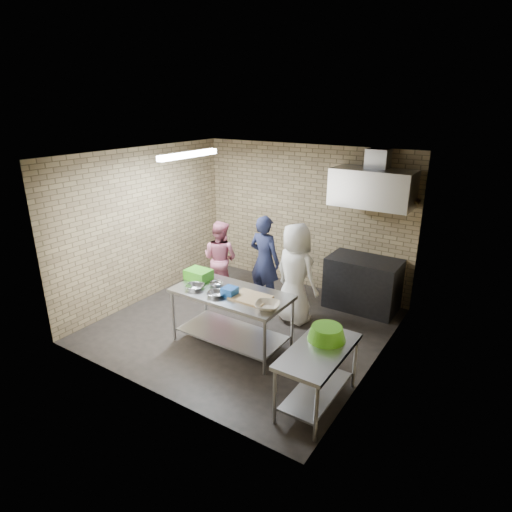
{
  "coord_description": "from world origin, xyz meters",
  "views": [
    {
      "loc": [
        3.5,
        -5.03,
        3.41
      ],
      "look_at": [
        0.1,
        0.2,
        1.15
      ],
      "focal_mm": 30.05,
      "sensor_mm": 36.0,
      "label": 1
    }
  ],
  "objects_px": {
    "stove": "(363,284)",
    "man_navy": "(265,261)",
    "green_basin": "(327,333)",
    "bottle_green": "(404,194)",
    "green_crate": "(199,274)",
    "woman_white": "(295,274)",
    "woman_pink": "(220,258)",
    "prep_table": "(232,319)",
    "blue_tub": "(230,292)",
    "side_counter": "(317,377)"
  },
  "relations": [
    {
      "from": "stove",
      "to": "man_navy",
      "type": "relative_size",
      "value": 0.74
    },
    {
      "from": "green_basin",
      "to": "bottle_green",
      "type": "relative_size",
      "value": 3.07
    },
    {
      "from": "green_crate",
      "to": "woman_white",
      "type": "bearing_deg",
      "value": 43.46
    },
    {
      "from": "man_navy",
      "to": "woman_pink",
      "type": "xyz_separation_m",
      "value": [
        -0.88,
        -0.12,
        -0.1
      ]
    },
    {
      "from": "prep_table",
      "to": "stove",
      "type": "relative_size",
      "value": 1.41
    },
    {
      "from": "woman_pink",
      "to": "prep_table",
      "type": "bearing_deg",
      "value": 128.82
    },
    {
      "from": "blue_tub",
      "to": "man_navy",
      "type": "xyz_separation_m",
      "value": [
        -0.39,
        1.54,
        -0.1
      ]
    },
    {
      "from": "green_crate",
      "to": "blue_tub",
      "type": "relative_size",
      "value": 2.0
    },
    {
      "from": "blue_tub",
      "to": "green_basin",
      "type": "relative_size",
      "value": 0.41
    },
    {
      "from": "green_basin",
      "to": "man_navy",
      "type": "distance_m",
      "value": 2.6
    },
    {
      "from": "man_navy",
      "to": "woman_pink",
      "type": "distance_m",
      "value": 0.89
    },
    {
      "from": "side_counter",
      "to": "bottle_green",
      "type": "height_order",
      "value": "bottle_green"
    },
    {
      "from": "bottle_green",
      "to": "woman_pink",
      "type": "distance_m",
      "value": 3.33
    },
    {
      "from": "prep_table",
      "to": "stove",
      "type": "xyz_separation_m",
      "value": [
        1.17,
        2.22,
        0.03
      ]
    },
    {
      "from": "blue_tub",
      "to": "man_navy",
      "type": "bearing_deg",
      "value": 104.12
    },
    {
      "from": "woman_pink",
      "to": "woman_white",
      "type": "distance_m",
      "value": 1.64
    },
    {
      "from": "woman_pink",
      "to": "woman_white",
      "type": "height_order",
      "value": "woman_white"
    },
    {
      "from": "green_basin",
      "to": "bottle_green",
      "type": "bearing_deg",
      "value": 89.58
    },
    {
      "from": "side_counter",
      "to": "stove",
      "type": "height_order",
      "value": "stove"
    },
    {
      "from": "green_basin",
      "to": "man_navy",
      "type": "bearing_deg",
      "value": 138.38
    },
    {
      "from": "green_basin",
      "to": "green_crate",
      "type": "bearing_deg",
      "value": 170.07
    },
    {
      "from": "man_navy",
      "to": "woman_white",
      "type": "bearing_deg",
      "value": 163.32
    },
    {
      "from": "stove",
      "to": "blue_tub",
      "type": "bearing_deg",
      "value": -115.9
    },
    {
      "from": "prep_table",
      "to": "green_crate",
      "type": "relative_size",
      "value": 4.5
    },
    {
      "from": "woman_white",
      "to": "prep_table",
      "type": "bearing_deg",
      "value": 86.0
    },
    {
      "from": "side_counter",
      "to": "bottle_green",
      "type": "xyz_separation_m",
      "value": [
        0.0,
        2.99,
        1.64
      ]
    },
    {
      "from": "green_crate",
      "to": "man_navy",
      "type": "relative_size",
      "value": 0.23
    },
    {
      "from": "woman_white",
      "to": "bottle_green",
      "type": "bearing_deg",
      "value": -118.09
    },
    {
      "from": "bottle_green",
      "to": "man_navy",
      "type": "bearing_deg",
      "value": -152.68
    },
    {
      "from": "prep_table",
      "to": "man_navy",
      "type": "xyz_separation_m",
      "value": [
        -0.34,
        1.44,
        0.38
      ]
    },
    {
      "from": "stove",
      "to": "woman_white",
      "type": "bearing_deg",
      "value": -126.2
    },
    {
      "from": "side_counter",
      "to": "bottle_green",
      "type": "relative_size",
      "value": 8.0
    },
    {
      "from": "green_basin",
      "to": "woman_pink",
      "type": "xyz_separation_m",
      "value": [
        -2.82,
        1.61,
        -0.13
      ]
    },
    {
      "from": "blue_tub",
      "to": "stove",
      "type": "bearing_deg",
      "value": 64.1
    },
    {
      "from": "green_crate",
      "to": "blue_tub",
      "type": "height_order",
      "value": "green_crate"
    },
    {
      "from": "prep_table",
      "to": "side_counter",
      "type": "relative_size",
      "value": 1.41
    },
    {
      "from": "bottle_green",
      "to": "side_counter",
      "type": "bearing_deg",
      "value": -90.0
    },
    {
      "from": "prep_table",
      "to": "woman_white",
      "type": "height_order",
      "value": "woman_white"
    },
    {
      "from": "green_crate",
      "to": "stove",
      "type": "bearing_deg",
      "value": 48.19
    },
    {
      "from": "green_crate",
      "to": "bottle_green",
      "type": "xyz_separation_m",
      "value": [
        2.32,
        2.34,
        1.09
      ]
    },
    {
      "from": "prep_table",
      "to": "stove",
      "type": "bearing_deg",
      "value": 62.07
    },
    {
      "from": "blue_tub",
      "to": "bottle_green",
      "type": "height_order",
      "value": "bottle_green"
    },
    {
      "from": "green_crate",
      "to": "woman_pink",
      "type": "relative_size",
      "value": 0.27
    },
    {
      "from": "side_counter",
      "to": "stove",
      "type": "xyz_separation_m",
      "value": [
        -0.45,
        2.75,
        0.08
      ]
    },
    {
      "from": "man_navy",
      "to": "green_basin",
      "type": "bearing_deg",
      "value": 141.51
    },
    {
      "from": "blue_tub",
      "to": "prep_table",
      "type": "bearing_deg",
      "value": 116.57
    },
    {
      "from": "side_counter",
      "to": "green_basin",
      "type": "distance_m",
      "value": 0.52
    },
    {
      "from": "side_counter",
      "to": "blue_tub",
      "type": "xyz_separation_m",
      "value": [
        -1.57,
        0.43,
        0.53
      ]
    },
    {
      "from": "blue_tub",
      "to": "woman_white",
      "type": "relative_size",
      "value": 0.11
    },
    {
      "from": "stove",
      "to": "man_navy",
      "type": "distance_m",
      "value": 1.74
    }
  ]
}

